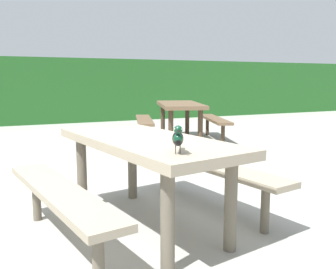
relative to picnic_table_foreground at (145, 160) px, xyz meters
The scene contains 5 objects.
ground_plane 0.62m from the picnic_table_foreground, 169.83° to the left, with size 60.00×60.00×0.00m, color #A3A099.
hedge_wall 8.42m from the picnic_table_foreground, 91.87° to the left, with size 28.00×1.80×1.78m, color #235B23.
picnic_table_foreground is the anchor object (origin of this frame).
bird_grackle 0.76m from the picnic_table_foreground, 93.58° to the right, with size 0.15×0.27×0.18m.
picnic_table_mid_right 4.29m from the picnic_table_foreground, 60.66° to the left, with size 2.11×2.13×0.74m.
Camera 1 is at (-0.71, -2.73, 1.19)m, focal length 38.93 mm.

